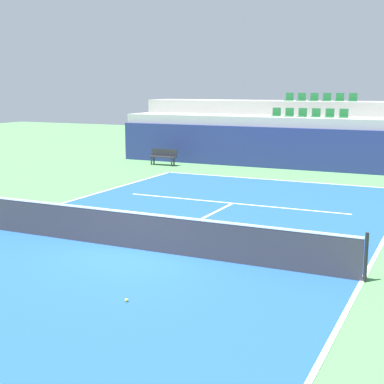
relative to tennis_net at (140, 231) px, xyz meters
The scene contains 14 objects.
ground_plane 0.51m from the tennis_net, ahead, with size 80.00×80.00×0.00m, color #4C8C4C.
court_surface 0.50m from the tennis_net, ahead, with size 11.00×24.00×0.01m, color #1E4C99.
baseline_far 11.96m from the tennis_net, 90.00° to the left, with size 11.00×0.10×0.00m, color white.
sideline_right 5.47m from the tennis_net, ahead, with size 0.10×24.00×0.00m, color white.
service_line_far 6.42m from the tennis_net, 90.00° to the left, with size 8.26×0.10×0.00m, color white.
centre_service_line 3.24m from the tennis_net, 90.00° to the left, with size 0.10×6.40×0.00m, color white.
back_wall 15.55m from the tennis_net, 90.00° to the left, with size 20.16×0.30×2.06m, color navy.
stands_tier_lower 16.91m from the tennis_net, 90.00° to the left, with size 20.16×2.40×2.55m, color #9E9E99.
stands_tier_upper 19.32m from the tennis_net, 90.00° to the left, with size 20.16×2.40×3.30m, color #9E9E99.
seating_row_lower 17.12m from the tennis_net, 90.00° to the left, with size 3.92×0.44×0.44m.
seating_row_upper 19.60m from the tennis_net, 90.00° to the left, with size 3.92×0.44×0.44m.
tennis_net is the anchor object (origin of this frame).
player_bench 15.72m from the tennis_net, 116.22° to the left, with size 1.50×0.40×0.85m.
tennis_ball_0 3.54m from the tennis_net, 63.72° to the right, with size 0.07×0.07×0.07m, color #CCE033.
Camera 1 is at (7.09, -11.85, 4.07)m, focal length 52.75 mm.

